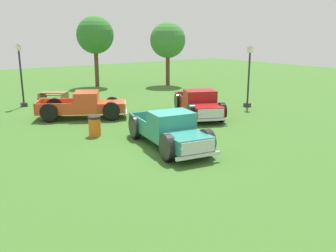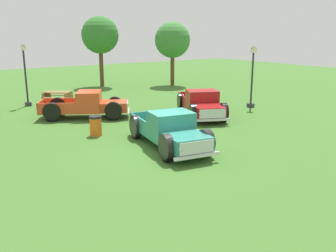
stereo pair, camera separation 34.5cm
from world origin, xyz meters
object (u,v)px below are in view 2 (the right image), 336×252
at_px(pickup_truck_behind_left, 202,105).
at_px(oak_tree_east, 100,35).
at_px(oak_tree_west, 172,40).
at_px(picnic_table, 58,96).
at_px(lamp_post_far, 25,74).
at_px(pickup_truck_foreground, 172,131).
at_px(trash_can, 96,126).
at_px(lamp_post_near, 252,76).
at_px(pickup_truck_behind_right, 91,105).

distance_m(pickup_truck_behind_left, oak_tree_east, 15.38).
bearing_deg(oak_tree_west, picnic_table, -167.99).
bearing_deg(lamp_post_far, picnic_table, -0.39).
relative_size(pickup_truck_foreground, trash_can, 5.69).
bearing_deg(lamp_post_near, pickup_truck_behind_left, -174.89).
xyz_separation_m(trash_can, oak_tree_east, (7.34, 14.99, 4.03)).
bearing_deg(lamp_post_far, pickup_truck_foreground, -79.28).
xyz_separation_m(picnic_table, oak_tree_west, (11.60, 2.47, 3.58)).
height_order(lamp_post_near, oak_tree_west, oak_tree_west).
xyz_separation_m(lamp_post_near, oak_tree_west, (1.76, 11.29, 2.00)).
relative_size(pickup_truck_foreground, picnic_table, 2.32).
bearing_deg(pickup_truck_foreground, picnic_table, 92.01).
relative_size(oak_tree_east, oak_tree_west, 1.08).
xyz_separation_m(pickup_truck_behind_right, picnic_table, (-0.03, 5.64, -0.24)).
distance_m(trash_can, oak_tree_west, 17.86).
relative_size(pickup_truck_foreground, oak_tree_east, 0.87).
height_order(pickup_truck_behind_left, trash_can, pickup_truck_behind_left).
distance_m(lamp_post_near, trash_can, 11.28).
bearing_deg(pickup_truck_behind_right, lamp_post_near, -17.97).
bearing_deg(oak_tree_east, trash_can, -116.08).
bearing_deg(trash_can, oak_tree_west, 42.39).
bearing_deg(pickup_truck_foreground, pickup_truck_behind_right, 93.34).
height_order(oak_tree_east, oak_tree_west, oak_tree_east).
bearing_deg(oak_tree_east, lamp_post_far, -144.88).
distance_m(pickup_truck_behind_left, trash_can, 6.67).
bearing_deg(oak_tree_east, pickup_truck_behind_right, -117.92).
bearing_deg(oak_tree_west, pickup_truck_behind_left, -118.13).
distance_m(lamp_post_near, oak_tree_west, 11.60).
relative_size(pickup_truck_behind_left, oak_tree_east, 0.87).
xyz_separation_m(trash_can, oak_tree_west, (12.92, 11.79, 3.59)).
bearing_deg(oak_tree_west, trash_can, -137.61).
bearing_deg(trash_can, lamp_post_near, 2.56).
bearing_deg(oak_tree_west, lamp_post_near, -98.86).
bearing_deg(pickup_truck_behind_right, oak_tree_west, 35.03).
distance_m(pickup_truck_foreground, lamp_post_near, 10.38).
bearing_deg(oak_tree_west, pickup_truck_behind_right, -144.97).
bearing_deg(pickup_truck_behind_right, trash_can, -110.07).
xyz_separation_m(lamp_post_near, picnic_table, (-9.84, 8.83, -1.58)).
relative_size(picnic_table, trash_can, 2.45).
relative_size(picnic_table, oak_tree_west, 0.41).
relative_size(lamp_post_far, picnic_table, 1.75).
relative_size(pickup_truck_behind_right, oak_tree_west, 0.91).
height_order(trash_can, oak_tree_east, oak_tree_east).
height_order(pickup_truck_foreground, pickup_truck_behind_right, pickup_truck_foreground).
bearing_deg(oak_tree_east, picnic_table, -136.73).
distance_m(pickup_truck_foreground, picnic_table, 13.07).
height_order(pickup_truck_behind_left, lamp_post_near, lamp_post_near).
distance_m(pickup_truck_foreground, oak_tree_east, 19.89).
distance_m(pickup_truck_behind_right, oak_tree_west, 14.52).
xyz_separation_m(pickup_truck_behind_left, lamp_post_near, (4.49, 0.40, 1.33)).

